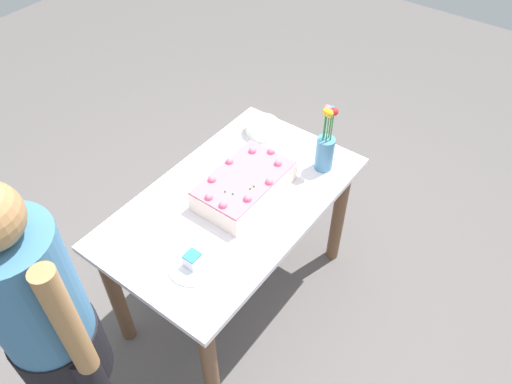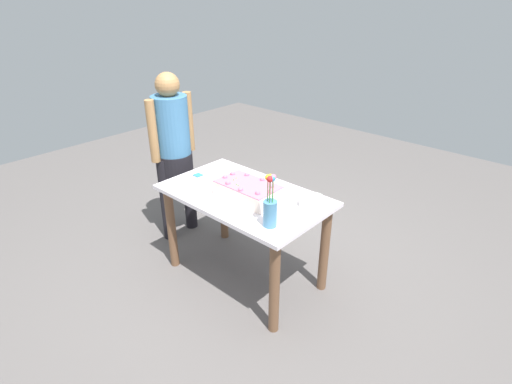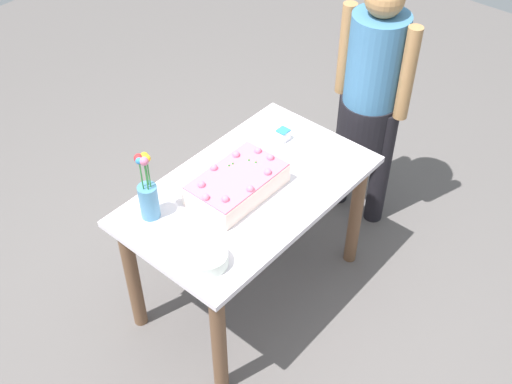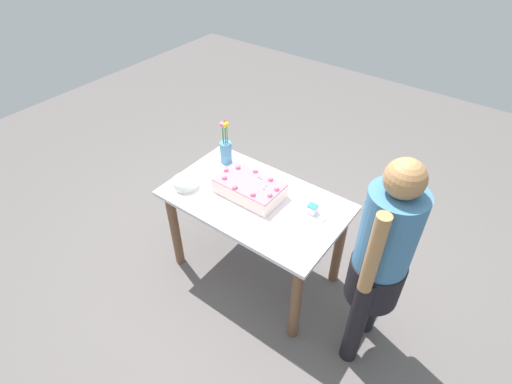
{
  "view_description": "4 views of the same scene",
  "coord_description": "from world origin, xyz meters",
  "px_view_note": "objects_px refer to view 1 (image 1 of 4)",
  "views": [
    {
      "loc": [
        -1.19,
        -1.02,
        2.37
      ],
      "look_at": [
        0.07,
        -0.08,
        0.78
      ],
      "focal_mm": 35.0,
      "sensor_mm": 36.0,
      "label": 1
    },
    {
      "loc": [
        1.8,
        -1.86,
        2.06
      ],
      "look_at": [
        0.1,
        0.02,
        0.78
      ],
      "focal_mm": 28.0,
      "sensor_mm": 36.0,
      "label": 2
    },
    {
      "loc": [
        1.68,
        1.49,
        2.78
      ],
      "look_at": [
        0.02,
        0.06,
        0.76
      ],
      "focal_mm": 45.0,
      "sensor_mm": 36.0,
      "label": 3
    },
    {
      "loc": [
        -1.22,
        1.63,
        2.51
      ],
      "look_at": [
        0.01,
        -0.03,
        0.78
      ],
      "focal_mm": 28.0,
      "sensor_mm": 36.0,
      "label": 4
    }
  ],
  "objects_px": {
    "sheet_cake": "(244,185)",
    "flower_vase": "(325,147)",
    "cake_knife": "(151,224)",
    "person_standing": "(47,323)",
    "serving_plate_with_slice": "(193,263)",
    "fruit_bowl": "(262,128)"
  },
  "relations": [
    {
      "from": "flower_vase",
      "to": "person_standing",
      "type": "bearing_deg",
      "value": 167.97
    },
    {
      "from": "flower_vase",
      "to": "person_standing",
      "type": "relative_size",
      "value": 0.24
    },
    {
      "from": "cake_knife",
      "to": "flower_vase",
      "type": "height_order",
      "value": "flower_vase"
    },
    {
      "from": "sheet_cake",
      "to": "person_standing",
      "type": "bearing_deg",
      "value": 174.53
    },
    {
      "from": "cake_knife",
      "to": "person_standing",
      "type": "distance_m",
      "value": 0.6
    },
    {
      "from": "serving_plate_with_slice",
      "to": "person_standing",
      "type": "xyz_separation_m",
      "value": [
        -0.53,
        0.18,
        0.09
      ]
    },
    {
      "from": "sheet_cake",
      "to": "serving_plate_with_slice",
      "type": "relative_size",
      "value": 2.17
    },
    {
      "from": "fruit_bowl",
      "to": "serving_plate_with_slice",
      "type": "bearing_deg",
      "value": -161.46
    },
    {
      "from": "flower_vase",
      "to": "person_standing",
      "type": "distance_m",
      "value": 1.37
    },
    {
      "from": "fruit_bowl",
      "to": "person_standing",
      "type": "height_order",
      "value": "person_standing"
    },
    {
      "from": "sheet_cake",
      "to": "serving_plate_with_slice",
      "type": "height_order",
      "value": "sheet_cake"
    },
    {
      "from": "sheet_cake",
      "to": "fruit_bowl",
      "type": "xyz_separation_m",
      "value": [
        0.41,
        0.2,
        -0.02
      ]
    },
    {
      "from": "cake_knife",
      "to": "person_standing",
      "type": "relative_size",
      "value": 0.13
    },
    {
      "from": "sheet_cake",
      "to": "cake_knife",
      "type": "relative_size",
      "value": 2.28
    },
    {
      "from": "sheet_cake",
      "to": "flower_vase",
      "type": "distance_m",
      "value": 0.42
    },
    {
      "from": "flower_vase",
      "to": "fruit_bowl",
      "type": "height_order",
      "value": "flower_vase"
    },
    {
      "from": "fruit_bowl",
      "to": "sheet_cake",
      "type": "bearing_deg",
      "value": -153.82
    },
    {
      "from": "serving_plate_with_slice",
      "to": "fruit_bowl",
      "type": "bearing_deg",
      "value": 18.54
    },
    {
      "from": "serving_plate_with_slice",
      "to": "fruit_bowl",
      "type": "distance_m",
      "value": 0.9
    },
    {
      "from": "sheet_cake",
      "to": "flower_vase",
      "type": "bearing_deg",
      "value": -27.58
    },
    {
      "from": "serving_plate_with_slice",
      "to": "person_standing",
      "type": "distance_m",
      "value": 0.57
    },
    {
      "from": "serving_plate_with_slice",
      "to": "flower_vase",
      "type": "height_order",
      "value": "flower_vase"
    }
  ]
}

